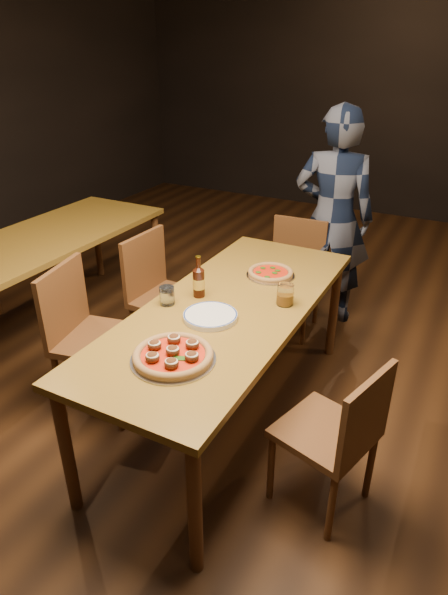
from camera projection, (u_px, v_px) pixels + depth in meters
The scene contains 15 objects.
ground at pixel (228, 414), 3.02m from camera, with size 9.00×9.00×0.00m, color black.
room_shell at pixel (229, 82), 2.17m from camera, with size 9.00×9.00×9.00m.
table_main at pixel (228, 317), 2.71m from camera, with size 0.80×2.00×0.75m.
table_left at pixel (42, 246), 3.65m from camera, with size 0.80×2.00×0.75m.
chair_main_nw at pixel (100, 339), 2.89m from camera, with size 0.44×0.44×0.95m, color #583A17, non-canonical shape.
chair_main_sw at pixel (170, 299), 3.36m from camera, with size 0.44×0.44×0.93m, color #583A17, non-canonical shape.
chair_main_e at pixel (325, 431), 2.28m from camera, with size 0.39×0.39×0.85m, color #583A17, non-canonical shape.
chair_end at pixel (290, 277), 3.73m from camera, with size 0.41×0.41×0.88m, color #583A17, non-canonical shape.
pizza_meatball at pixel (173, 355), 2.20m from camera, with size 0.38×0.38×0.07m.
pizza_margherita at pixel (271, 273), 3.01m from camera, with size 0.29×0.29×0.04m.
plate_stack at pixel (210, 316), 2.54m from camera, with size 0.28×0.28×0.03m, color white.
beer_bottle at pixel (199, 282), 2.74m from camera, with size 0.07×0.07×0.24m.
water_glass at pixel (167, 296), 2.67m from camera, with size 0.08×0.08×0.10m, color white.
amber_glass at pixel (285, 295), 2.66m from camera, with size 0.09×0.09×0.11m, color #AE6713.
diner at pixel (333, 218), 3.76m from camera, with size 0.60×0.40×1.66m, color black.
Camera 1 is at (1.08, -2.10, 2.01)m, focal length 30.00 mm.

